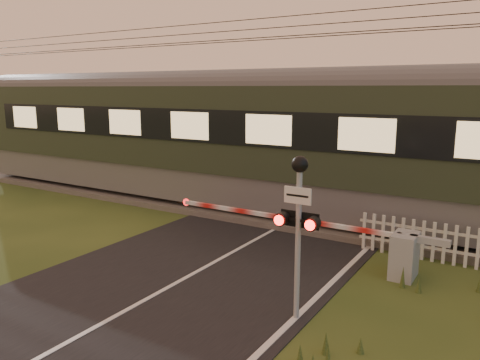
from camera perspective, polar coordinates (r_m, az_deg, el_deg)
The scene contains 7 objects.
ground at distance 9.74m, azimuth -9.48°, elevation -13.29°, with size 160.00×160.00×0.00m, color #263C17.
road at distance 9.57m, azimuth -10.34°, elevation -13.72°, with size 6.00×140.00×0.03m.
track_bed at distance 14.92m, azimuth 7.12°, elevation -4.25°, with size 140.00×3.40×0.39m.
overhead_wires at distance 14.50m, azimuth 7.68°, elevation 17.86°, with size 120.00×0.62×0.62m.
boom_gate at distance 10.76m, azimuth 17.44°, elevation -8.08°, with size 6.86×0.75×1.00m.
crossing_signal at distance 7.95m, azimuth 7.17°, elevation -3.55°, with size 0.74×0.33×2.91m.
picket_fence at distance 11.91m, azimuth 21.41°, elevation -6.84°, with size 3.04×0.08×0.96m.
Camera 1 is at (5.91, -6.63, 4.00)m, focal length 35.00 mm.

